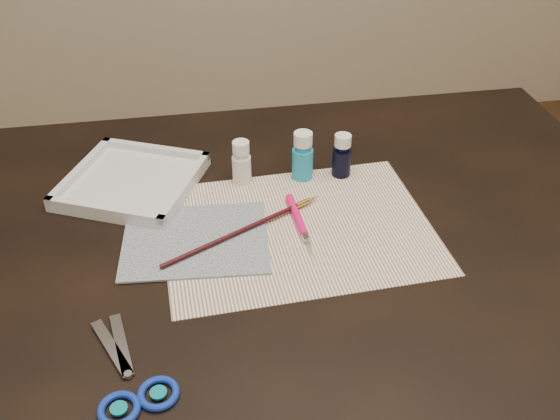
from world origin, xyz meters
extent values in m
cube|color=black|center=(0.00, 0.00, 0.38)|extent=(1.30, 0.90, 0.75)
cube|color=white|center=(0.03, 0.01, 0.75)|extent=(0.45, 0.35, 0.00)
cube|color=black|center=(-0.14, 0.01, 0.75)|extent=(0.24, 0.20, 0.00)
cylinder|color=silver|center=(-0.04, 0.16, 0.79)|extent=(0.04, 0.04, 0.08)
cylinder|color=#1D92BA|center=(0.07, 0.16, 0.80)|extent=(0.05, 0.05, 0.09)
cylinder|color=black|center=(0.14, 0.16, 0.79)|extent=(0.04, 0.04, 0.08)
cube|color=silver|center=(-0.24, 0.18, 0.76)|extent=(0.29, 0.29, 0.03)
camera|label=1|loc=(-0.13, -0.78, 1.38)|focal=40.00mm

